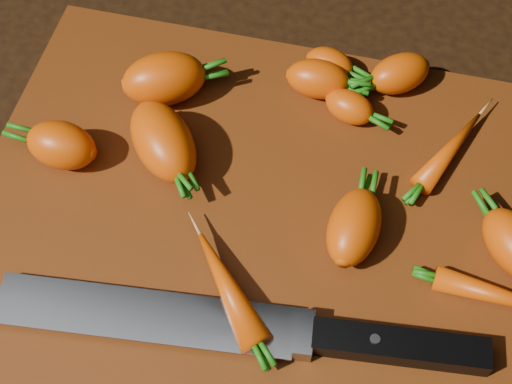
# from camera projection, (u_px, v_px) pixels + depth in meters

# --- Properties ---
(ground) EXTENTS (2.00, 2.00, 0.01)m
(ground) POSITION_uv_depth(u_px,v_px,m) (253.00, 221.00, 0.64)
(ground) COLOR black
(cutting_board) EXTENTS (0.50, 0.40, 0.01)m
(cutting_board) POSITION_uv_depth(u_px,v_px,m) (253.00, 215.00, 0.63)
(cutting_board) COLOR brown
(cutting_board) RESTS_ON ground
(carrot_0) EXTENTS (0.09, 0.08, 0.05)m
(carrot_0) POSITION_uv_depth(u_px,v_px,m) (164.00, 79.00, 0.67)
(carrot_0) COLOR #DA4802
(carrot_0) RESTS_ON cutting_board
(carrot_1) EXTENTS (0.07, 0.05, 0.04)m
(carrot_1) POSITION_uv_depth(u_px,v_px,m) (61.00, 145.00, 0.64)
(carrot_1) COLOR #DA4802
(carrot_1) RESTS_ON cutting_board
(carrot_2) EXTENTS (0.10, 0.10, 0.05)m
(carrot_2) POSITION_uv_depth(u_px,v_px,m) (163.00, 141.00, 0.63)
(carrot_2) COLOR #DA4802
(carrot_2) RESTS_ON cutting_board
(carrot_3) EXTENTS (0.05, 0.08, 0.04)m
(carrot_3) POSITION_uv_depth(u_px,v_px,m) (354.00, 227.00, 0.59)
(carrot_3) COLOR #DA4802
(carrot_3) RESTS_ON cutting_board
(carrot_4) EXTENTS (0.07, 0.07, 0.04)m
(carrot_4) POSITION_uv_depth(u_px,v_px,m) (400.00, 73.00, 0.68)
(carrot_4) COLOR #DA4802
(carrot_4) RESTS_ON cutting_board
(carrot_5) EXTENTS (0.05, 0.04, 0.03)m
(carrot_5) POSITION_uv_depth(u_px,v_px,m) (330.00, 64.00, 0.69)
(carrot_5) COLOR #DA4802
(carrot_5) RESTS_ON cutting_board
(carrot_7) EXTENTS (0.06, 0.10, 0.02)m
(carrot_7) POSITION_uv_depth(u_px,v_px,m) (451.00, 149.00, 0.65)
(carrot_7) COLOR #DA4802
(carrot_7) RESTS_ON cutting_board
(carrot_8) EXTENTS (0.12, 0.03, 0.02)m
(carrot_8) POSITION_uv_depth(u_px,v_px,m) (509.00, 299.00, 0.57)
(carrot_8) COLOR #DA4802
(carrot_8) RESTS_ON cutting_board
(carrot_9) EXTENTS (0.09, 0.10, 0.03)m
(carrot_9) POSITION_uv_depth(u_px,v_px,m) (228.00, 288.00, 0.57)
(carrot_9) COLOR #DA4802
(carrot_9) RESTS_ON cutting_board
(carrot_10) EXTENTS (0.06, 0.04, 0.04)m
(carrot_10) POSITION_uv_depth(u_px,v_px,m) (318.00, 79.00, 0.68)
(carrot_10) COLOR #DA4802
(carrot_10) RESTS_ON cutting_board
(carrot_11) EXTENTS (0.05, 0.04, 0.03)m
(carrot_11) POSITION_uv_depth(u_px,v_px,m) (349.00, 107.00, 0.67)
(carrot_11) COLOR #DA4802
(carrot_11) RESTS_ON cutting_board
(knife) EXTENTS (0.39, 0.07, 0.02)m
(knife) POSITION_uv_depth(u_px,v_px,m) (173.00, 319.00, 0.56)
(knife) COLOR gray
(knife) RESTS_ON cutting_board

